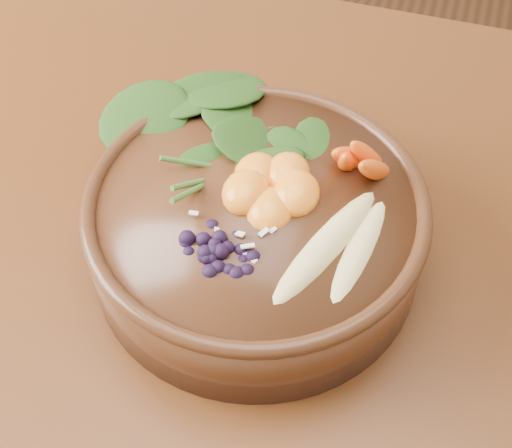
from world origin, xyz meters
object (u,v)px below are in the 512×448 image
object	(u,v)px
dining_table	(206,273)
mandarin_cluster	(271,176)
carrot_cluster	(365,142)
banana_halves	(344,236)
stoneware_bowl	(256,230)
kale_heap	(258,120)
blueberry_pile	(211,232)

from	to	relation	value
dining_table	mandarin_cluster	size ratio (longest dim) A/B	15.38
carrot_cluster	banana_halves	world-z (taller)	carrot_cluster
stoneware_bowl	kale_heap	xyz separation A→B (m)	(-0.02, 0.08, 0.07)
blueberry_pile	mandarin_cluster	bearing A→B (deg)	69.88
kale_heap	dining_table	bearing A→B (deg)	-129.88
banana_halves	dining_table	bearing A→B (deg)	-178.46
carrot_cluster	blueberry_pile	bearing A→B (deg)	-109.55
stoneware_bowl	mandarin_cluster	xyz separation A→B (m)	(0.01, 0.02, 0.06)
dining_table	kale_heap	distance (m)	0.22
blueberry_pile	kale_heap	bearing A→B (deg)	90.94
kale_heap	blueberry_pile	world-z (taller)	kale_heap
banana_halves	blueberry_pile	xyz separation A→B (m)	(-0.11, -0.04, 0.01)
banana_halves	carrot_cluster	bearing A→B (deg)	113.06
kale_heap	mandarin_cluster	distance (m)	0.07
stoneware_bowl	banana_halves	size ratio (longest dim) A/B	1.88
dining_table	blueberry_pile	bearing A→B (deg)	-61.99
dining_table	banana_halves	size ratio (longest dim) A/B	9.16
dining_table	banana_halves	bearing A→B (deg)	-19.32
kale_heap	blueberry_pile	bearing A→B (deg)	-89.06
stoneware_bowl	blueberry_pile	xyz separation A→B (m)	(-0.02, -0.06, 0.07)
banana_halves	blueberry_pile	distance (m)	0.12
dining_table	kale_heap	bearing A→B (deg)	50.12
stoneware_bowl	carrot_cluster	size ratio (longest dim) A/B	3.62
kale_heap	carrot_cluster	world-z (taller)	carrot_cluster
mandarin_cluster	blueberry_pile	distance (m)	0.09
carrot_cluster	mandarin_cluster	xyz separation A→B (m)	(-0.08, -0.04, -0.03)
banana_halves	blueberry_pile	bearing A→B (deg)	-141.51
kale_heap	blueberry_pile	size ratio (longest dim) A/B	1.42
dining_table	carrot_cluster	world-z (taller)	carrot_cluster
kale_heap	mandarin_cluster	world-z (taller)	kale_heap
kale_heap	carrot_cluster	distance (m)	0.11
mandarin_cluster	dining_table	bearing A→B (deg)	174.04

